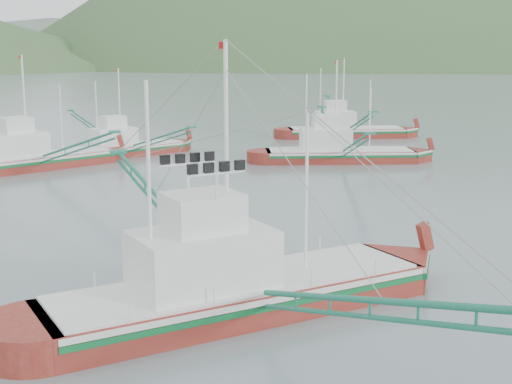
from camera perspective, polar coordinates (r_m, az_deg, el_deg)
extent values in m
plane|color=slate|center=(31.58, 2.35, -7.81)|extent=(1200.00, 1200.00, 0.00)
cube|color=maroon|center=(28.91, -1.34, -9.21)|extent=(16.30, 8.68, 2.10)
cube|color=silver|center=(28.61, -1.35, -7.53)|extent=(16.02, 8.66, 0.23)
cube|color=#0D602D|center=(28.70, -1.35, -8.03)|extent=(16.03, 8.68, 0.23)
cube|color=silver|center=(28.54, -1.35, -7.13)|extent=(15.48, 8.24, 0.13)
cube|color=silver|center=(27.54, -4.27, -5.45)|extent=(6.01, 4.77, 2.31)
cube|color=silver|center=(27.05, -4.33, -1.61)|extent=(3.29, 3.02, 1.47)
cylinder|color=white|center=(27.18, -2.38, 2.09)|extent=(0.17, 0.17, 9.46)
cylinder|color=white|center=(26.04, -8.54, -0.03)|extent=(0.15, 0.15, 8.04)
cylinder|color=white|center=(29.27, 4.06, -0.09)|extent=(0.13, 0.13, 6.62)
cube|color=maroon|center=(67.27, 6.72, 2.57)|extent=(14.23, 5.87, 1.84)
cube|color=silver|center=(67.16, 6.73, 3.23)|extent=(13.97, 5.90, 0.20)
cube|color=#0D602D|center=(67.19, 6.73, 3.04)|extent=(13.97, 5.92, 0.20)
cube|color=silver|center=(67.13, 6.74, 3.39)|extent=(13.52, 5.58, 0.11)
cube|color=silver|center=(66.79, 5.59, 4.21)|extent=(5.02, 3.65, 2.03)
cube|color=silver|center=(66.60, 5.61, 5.62)|extent=(2.69, 2.39, 1.29)
cylinder|color=white|center=(66.62, 6.43, 6.88)|extent=(0.15, 0.15, 8.29)
cylinder|color=white|center=(66.27, 4.04, 6.36)|extent=(0.13, 0.13, 7.04)
cylinder|color=white|center=(67.33, 9.12, 5.79)|extent=(0.11, 0.11, 5.80)
cube|color=maroon|center=(71.91, -10.44, 3.02)|extent=(12.65, 8.92, 1.68)
cube|color=silver|center=(71.82, -10.46, 3.58)|extent=(12.46, 8.86, 0.18)
cube|color=#0D602D|center=(71.84, -10.45, 3.41)|extent=(12.47, 8.87, 0.18)
cube|color=silver|center=(71.79, -10.46, 3.71)|extent=(12.02, 8.47, 0.10)
cube|color=silver|center=(71.07, -11.36, 4.31)|extent=(4.96, 4.35, 1.84)
cube|color=silver|center=(70.90, -11.41, 5.52)|extent=(2.79, 2.66, 1.17)
cylinder|color=white|center=(71.20, -10.86, 6.65)|extent=(0.13, 0.13, 7.54)
cylinder|color=white|center=(70.03, -12.63, 6.04)|extent=(0.12, 0.12, 6.41)
cylinder|color=white|center=(72.79, -8.82, 5.93)|extent=(0.10, 0.10, 5.28)
cube|color=maroon|center=(65.80, -17.36, 1.94)|extent=(14.43, 10.93, 1.94)
cube|color=silver|center=(65.67, -17.40, 2.65)|extent=(14.22, 10.85, 0.21)
cube|color=#0D602D|center=(65.71, -17.39, 2.44)|extent=(14.23, 10.86, 0.21)
cube|color=silver|center=(65.65, -17.41, 2.82)|extent=(13.71, 10.39, 0.12)
cube|color=silver|center=(64.88, -18.61, 3.56)|extent=(5.76, 5.19, 2.13)
cube|color=silver|center=(64.69, -18.71, 5.09)|extent=(3.27, 3.14, 1.36)
cylinder|color=white|center=(64.97, -18.02, 6.54)|extent=(0.16, 0.16, 8.73)
cylinder|color=white|center=(66.64, -15.32, 5.66)|extent=(0.12, 0.12, 6.11)
cube|color=maroon|center=(86.20, 7.23, 4.48)|extent=(14.17, 5.42, 1.84)
cube|color=silver|center=(86.11, 7.24, 5.00)|extent=(13.91, 5.46, 0.20)
cube|color=#0D602D|center=(86.13, 7.24, 4.85)|extent=(13.91, 5.48, 0.20)
cube|color=silver|center=(86.09, 7.24, 5.12)|extent=(13.46, 5.15, 0.11)
cube|color=silver|center=(85.71, 6.35, 5.76)|extent=(4.94, 3.51, 2.03)
cube|color=silver|center=(85.56, 6.38, 6.87)|extent=(2.63, 2.32, 1.29)
cylinder|color=white|center=(85.65, 7.01, 7.85)|extent=(0.15, 0.15, 8.29)
cylinder|color=white|center=(85.16, 5.17, 7.45)|extent=(0.13, 0.13, 7.04)
cylinder|color=white|center=(86.46, 9.09, 7.00)|extent=(0.11, 0.11, 5.80)
ellipsoid|color=#37562C|center=(521.51, 16.23, 9.77)|extent=(684.00, 432.00, 306.00)
ellipsoid|color=slate|center=(590.13, -8.85, 10.22)|extent=(960.00, 400.00, 240.00)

